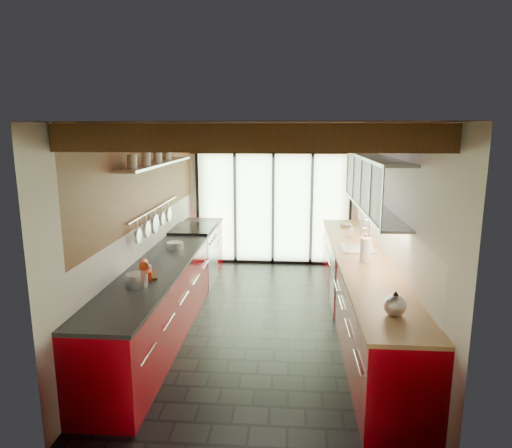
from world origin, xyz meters
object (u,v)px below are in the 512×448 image
(paper_towel, at_px, (365,250))
(bowl, at_px, (345,225))
(soap_bottle, at_px, (351,231))
(stand_mixer, at_px, (145,271))
(kettle, at_px, (395,304))

(paper_towel, bearing_deg, bowl, 90.00)
(paper_towel, distance_m, soap_bottle, 1.35)
(bowl, bearing_deg, stand_mixer, -130.27)
(stand_mixer, relative_size, kettle, 1.01)
(stand_mixer, distance_m, paper_towel, 2.68)
(soap_bottle, bearing_deg, kettle, -90.00)
(soap_bottle, distance_m, bowl, 0.80)
(paper_towel, relative_size, bowl, 1.79)
(paper_towel, xyz_separation_m, soap_bottle, (0.00, 1.35, -0.06))
(kettle, bearing_deg, soap_bottle, 90.00)
(stand_mixer, height_order, paper_towel, paper_towel)
(kettle, xyz_separation_m, paper_towel, (-0.00, 1.68, 0.05))
(stand_mixer, xyz_separation_m, kettle, (2.54, -0.82, 0.02))
(bowl, bearing_deg, kettle, -90.00)
(paper_towel, height_order, soap_bottle, paper_towel)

